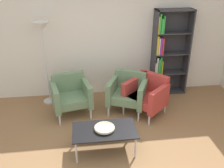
{
  "coord_description": "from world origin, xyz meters",
  "views": [
    {
      "loc": [
        -0.59,
        -2.81,
        2.72
      ],
      "look_at": [
        -0.12,
        0.84,
        0.95
      ],
      "focal_mm": 39.95,
      "sensor_mm": 36.0,
      "label": 1
    }
  ],
  "objects_px": {
    "decorative_bowl": "(105,128)",
    "floor_lamp_torchiere": "(42,37)",
    "bookshelf_tall": "(166,55)",
    "armchair_by_bookshelf": "(128,92)",
    "armchair_corner_red": "(147,94)",
    "coffee_table_low": "(105,131)",
    "armchair_spare_guest": "(71,94)"
  },
  "relations": [
    {
      "from": "armchair_spare_guest",
      "to": "armchair_corner_red",
      "type": "distance_m",
      "value": 1.5
    },
    {
      "from": "bookshelf_tall",
      "to": "armchair_by_bookshelf",
      "type": "relative_size",
      "value": 2.09
    },
    {
      "from": "armchair_corner_red",
      "to": "decorative_bowl",
      "type": "bearing_deg",
      "value": -84.58
    },
    {
      "from": "armchair_corner_red",
      "to": "coffee_table_low",
      "type": "bearing_deg",
      "value": -84.58
    },
    {
      "from": "decorative_bowl",
      "to": "armchair_spare_guest",
      "type": "height_order",
      "value": "armchair_spare_guest"
    },
    {
      "from": "bookshelf_tall",
      "to": "decorative_bowl",
      "type": "distance_m",
      "value": 2.5
    },
    {
      "from": "coffee_table_low",
      "to": "armchair_corner_red",
      "type": "height_order",
      "value": "armchair_corner_red"
    },
    {
      "from": "decorative_bowl",
      "to": "armchair_by_bookshelf",
      "type": "xyz_separation_m",
      "value": [
        0.59,
        1.19,
        -0.02
      ]
    },
    {
      "from": "armchair_by_bookshelf",
      "to": "armchair_corner_red",
      "type": "height_order",
      "value": "same"
    },
    {
      "from": "bookshelf_tall",
      "to": "decorative_bowl",
      "type": "relative_size",
      "value": 5.94
    },
    {
      "from": "decorative_bowl",
      "to": "armchair_corner_red",
      "type": "xyz_separation_m",
      "value": [
        0.95,
        1.04,
        -0.02
      ]
    },
    {
      "from": "decorative_bowl",
      "to": "armchair_spare_guest",
      "type": "distance_m",
      "value": 1.34
    },
    {
      "from": "armchair_spare_guest",
      "to": "floor_lamp_torchiere",
      "type": "distance_m",
      "value": 1.26
    },
    {
      "from": "bookshelf_tall",
      "to": "armchair_by_bookshelf",
      "type": "bearing_deg",
      "value": -144.88
    },
    {
      "from": "bookshelf_tall",
      "to": "coffee_table_low",
      "type": "distance_m",
      "value": 2.52
    },
    {
      "from": "coffee_table_low",
      "to": "armchair_by_bookshelf",
      "type": "xyz_separation_m",
      "value": [
        0.59,
        1.19,
        0.05
      ]
    },
    {
      "from": "coffee_table_low",
      "to": "armchair_by_bookshelf",
      "type": "relative_size",
      "value": 1.1
    },
    {
      "from": "bookshelf_tall",
      "to": "decorative_bowl",
      "type": "height_order",
      "value": "bookshelf_tall"
    },
    {
      "from": "bookshelf_tall",
      "to": "coffee_table_low",
      "type": "relative_size",
      "value": 1.9
    },
    {
      "from": "armchair_corner_red",
      "to": "armchair_spare_guest",
      "type": "bearing_deg",
      "value": -139.1
    },
    {
      "from": "floor_lamp_torchiere",
      "to": "armchair_by_bookshelf",
      "type": "bearing_deg",
      "value": -18.75
    },
    {
      "from": "decorative_bowl",
      "to": "floor_lamp_torchiere",
      "type": "bearing_deg",
      "value": 120.51
    },
    {
      "from": "armchair_spare_guest",
      "to": "armchair_corner_red",
      "type": "xyz_separation_m",
      "value": [
        1.49,
        -0.18,
        0.0
      ]
    },
    {
      "from": "decorative_bowl",
      "to": "floor_lamp_torchiere",
      "type": "relative_size",
      "value": 0.18
    },
    {
      "from": "armchair_spare_guest",
      "to": "armchair_corner_red",
      "type": "relative_size",
      "value": 0.88
    },
    {
      "from": "armchair_corner_red",
      "to": "floor_lamp_torchiere",
      "type": "distance_m",
      "value": 2.34
    },
    {
      "from": "coffee_table_low",
      "to": "decorative_bowl",
      "type": "xyz_separation_m",
      "value": [
        -0.0,
        0.0,
        0.07
      ]
    },
    {
      "from": "armchair_corner_red",
      "to": "floor_lamp_torchiere",
      "type": "relative_size",
      "value": 0.55
    },
    {
      "from": "armchair_spare_guest",
      "to": "bookshelf_tall",
      "type": "bearing_deg",
      "value": 4.81
    },
    {
      "from": "bookshelf_tall",
      "to": "armchair_spare_guest",
      "type": "bearing_deg",
      "value": -162.63
    },
    {
      "from": "decorative_bowl",
      "to": "floor_lamp_torchiere",
      "type": "xyz_separation_m",
      "value": [
        -1.03,
        1.74,
        1.01
      ]
    },
    {
      "from": "armchair_spare_guest",
      "to": "coffee_table_low",
      "type": "bearing_deg",
      "value": -78.59
    }
  ]
}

